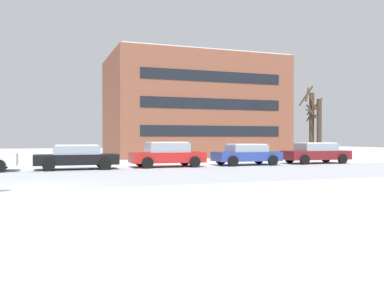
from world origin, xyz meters
name	(u,v)px	position (x,y,z in m)	size (l,w,h in m)	color
ground_plane	(26,188)	(0.00, 0.00, 0.00)	(120.00, 120.00, 0.00)	white
road_surface	(29,179)	(0.00, 3.31, 0.00)	(80.00, 8.61, 0.00)	#B7BCC4
parked_car_black	(76,157)	(2.29, 8.16, 0.69)	(4.40, 2.00, 1.34)	black
parked_car_red	(167,154)	(7.48, 8.47, 0.75)	(4.31, 2.14, 1.48)	red
parked_car_blue	(246,154)	(12.67, 8.45, 0.69)	(4.18, 2.11, 1.34)	#283D93
parked_car_maroon	(316,153)	(17.86, 8.47, 0.72)	(4.52, 2.02, 1.41)	maroon
tree_far_right	(318,127)	(20.92, 12.35, 2.57)	(1.67, 1.77, 5.17)	#423326
tree_far_left	(311,123)	(20.55, 12.76, 2.86)	(1.43, 1.38, 5.92)	#423326
building_far_right	(193,107)	(14.21, 22.65, 4.65)	(15.76, 10.16, 9.31)	brown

